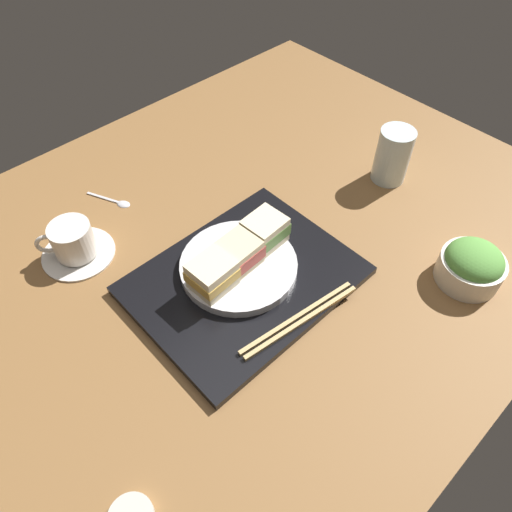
% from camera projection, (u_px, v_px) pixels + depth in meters
% --- Properties ---
extents(ground_plane, '(1.40, 1.00, 0.03)m').
position_uv_depth(ground_plane, '(220.00, 263.00, 0.89)').
color(ground_plane, brown).
extents(serving_tray, '(0.37, 0.29, 0.02)m').
position_uv_depth(serving_tray, '(244.00, 280.00, 0.84)').
color(serving_tray, black).
rests_on(serving_tray, ground_plane).
extents(sandwich_plate, '(0.20, 0.20, 0.02)m').
position_uv_depth(sandwich_plate, '(240.00, 265.00, 0.84)').
color(sandwich_plate, silver).
rests_on(sandwich_plate, serving_tray).
extents(sandwich_near, '(0.07, 0.07, 0.05)m').
position_uv_depth(sandwich_near, '(212.00, 275.00, 0.78)').
color(sandwich_near, beige).
rests_on(sandwich_near, sandwich_plate).
extents(sandwich_middle, '(0.08, 0.07, 0.05)m').
position_uv_depth(sandwich_middle, '(239.00, 252.00, 0.81)').
color(sandwich_middle, beige).
rests_on(sandwich_middle, sandwich_plate).
extents(sandwich_far, '(0.07, 0.06, 0.05)m').
position_uv_depth(sandwich_far, '(265.00, 231.00, 0.84)').
color(sandwich_far, beige).
rests_on(sandwich_far, sandwich_plate).
extents(salad_bowl, '(0.11, 0.11, 0.08)m').
position_uv_depth(salad_bowl, '(472.00, 265.00, 0.82)').
color(salad_bowl, silver).
rests_on(salad_bowl, ground_plane).
extents(chopsticks_pair, '(0.23, 0.05, 0.01)m').
position_uv_depth(chopsticks_pair, '(301.00, 318.00, 0.77)').
color(chopsticks_pair, tan).
rests_on(chopsticks_pair, serving_tray).
extents(coffee_cup, '(0.13, 0.13, 0.07)m').
position_uv_depth(coffee_cup, '(74.00, 243.00, 0.86)').
color(coffee_cup, silver).
rests_on(coffee_cup, ground_plane).
extents(drinking_glass, '(0.07, 0.07, 0.12)m').
position_uv_depth(drinking_glass, '(393.00, 156.00, 0.98)').
color(drinking_glass, silver).
rests_on(drinking_glass, ground_plane).
extents(teaspoon, '(0.05, 0.10, 0.01)m').
position_uv_depth(teaspoon, '(117.00, 201.00, 0.97)').
color(teaspoon, silver).
rests_on(teaspoon, ground_plane).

